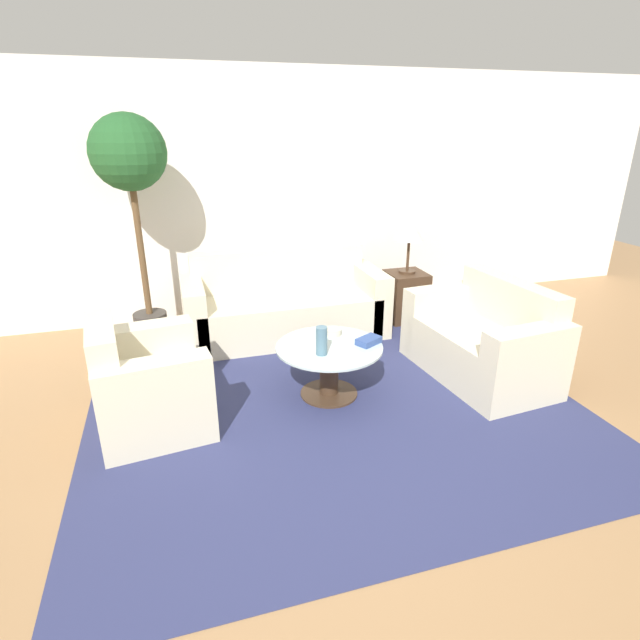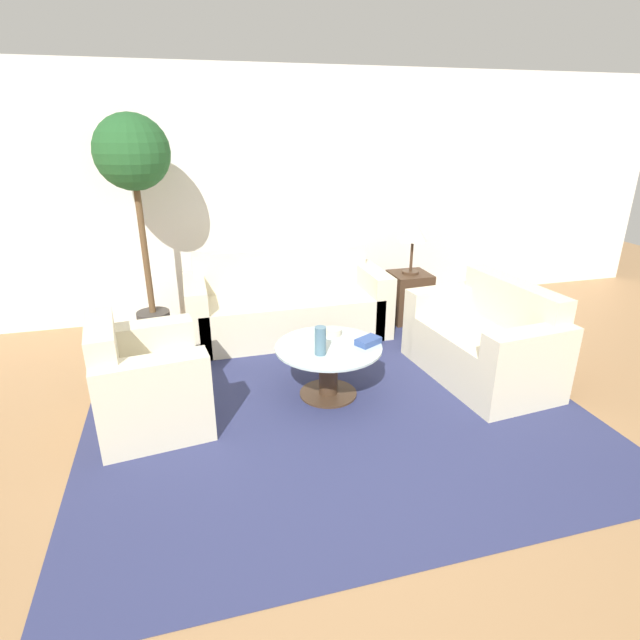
{
  "view_description": "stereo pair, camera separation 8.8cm",
  "coord_description": "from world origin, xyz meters",
  "px_view_note": "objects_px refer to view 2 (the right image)",
  "views": [
    {
      "loc": [
        -0.94,
        -2.57,
        2.03
      ],
      "look_at": [
        0.14,
        1.03,
        0.55
      ],
      "focal_mm": 28.0,
      "sensor_mm": 36.0,
      "label": 1
    },
    {
      "loc": [
        -0.86,
        -2.59,
        2.03
      ],
      "look_at": [
        0.14,
        1.03,
        0.55
      ],
      "focal_mm": 28.0,
      "sensor_mm": 36.0,
      "label": 2
    }
  ],
  "objects_px": {
    "bowl": "(333,332)",
    "coffee_table": "(328,364)",
    "table_lamp": "(413,232)",
    "potted_plant": "(134,171)",
    "loveseat": "(486,345)",
    "book_stack": "(368,341)",
    "armchair": "(143,386)",
    "vase": "(320,341)",
    "sofa_main": "(287,307)"
  },
  "relations": [
    {
      "from": "sofa_main",
      "to": "loveseat",
      "type": "relative_size",
      "value": 1.47
    },
    {
      "from": "sofa_main",
      "to": "book_stack",
      "type": "xyz_separation_m",
      "value": [
        0.36,
        -1.39,
        0.17
      ]
    },
    {
      "from": "bowl",
      "to": "coffee_table",
      "type": "bearing_deg",
      "value": -114.62
    },
    {
      "from": "armchair",
      "to": "loveseat",
      "type": "height_order",
      "value": "loveseat"
    },
    {
      "from": "vase",
      "to": "book_stack",
      "type": "xyz_separation_m",
      "value": [
        0.41,
        0.08,
        -0.08
      ]
    },
    {
      "from": "potted_plant",
      "to": "book_stack",
      "type": "xyz_separation_m",
      "value": [
        1.68,
        -1.58,
        -1.18
      ]
    },
    {
      "from": "sofa_main",
      "to": "bowl",
      "type": "bearing_deg",
      "value": -82.37
    },
    {
      "from": "armchair",
      "to": "loveseat",
      "type": "bearing_deg",
      "value": -97.26
    },
    {
      "from": "potted_plant",
      "to": "bowl",
      "type": "xyz_separation_m",
      "value": [
        1.47,
        -1.32,
        -1.18
      ]
    },
    {
      "from": "potted_plant",
      "to": "vase",
      "type": "relative_size",
      "value": 9.83
    },
    {
      "from": "book_stack",
      "to": "armchair",
      "type": "bearing_deg",
      "value": 151.54
    },
    {
      "from": "loveseat",
      "to": "armchair",
      "type": "bearing_deg",
      "value": -95.39
    },
    {
      "from": "loveseat",
      "to": "book_stack",
      "type": "distance_m",
      "value": 1.09
    },
    {
      "from": "table_lamp",
      "to": "potted_plant",
      "type": "bearing_deg",
      "value": 176.06
    },
    {
      "from": "book_stack",
      "to": "potted_plant",
      "type": "bearing_deg",
      "value": 108.88
    },
    {
      "from": "armchair",
      "to": "table_lamp",
      "type": "height_order",
      "value": "table_lamp"
    },
    {
      "from": "table_lamp",
      "to": "loveseat",
      "type": "bearing_deg",
      "value": -86.76
    },
    {
      "from": "loveseat",
      "to": "book_stack",
      "type": "relative_size",
      "value": 5.93
    },
    {
      "from": "loveseat",
      "to": "vase",
      "type": "relative_size",
      "value": 6.24
    },
    {
      "from": "potted_plant",
      "to": "book_stack",
      "type": "height_order",
      "value": "potted_plant"
    },
    {
      "from": "loveseat",
      "to": "bowl",
      "type": "bearing_deg",
      "value": -105.94
    },
    {
      "from": "armchair",
      "to": "bowl",
      "type": "bearing_deg",
      "value": -88.01
    },
    {
      "from": "armchair",
      "to": "sofa_main",
      "type": "bearing_deg",
      "value": -51.29
    },
    {
      "from": "armchair",
      "to": "bowl",
      "type": "relative_size",
      "value": 6.45
    },
    {
      "from": "vase",
      "to": "book_stack",
      "type": "relative_size",
      "value": 0.95
    },
    {
      "from": "armchair",
      "to": "coffee_table",
      "type": "relative_size",
      "value": 1.14
    },
    {
      "from": "sofa_main",
      "to": "book_stack",
      "type": "bearing_deg",
      "value": -75.33
    },
    {
      "from": "armchair",
      "to": "book_stack",
      "type": "xyz_separation_m",
      "value": [
        1.69,
        -0.02,
        0.16
      ]
    },
    {
      "from": "loveseat",
      "to": "book_stack",
      "type": "bearing_deg",
      "value": -94.5
    },
    {
      "from": "armchair",
      "to": "bowl",
      "type": "distance_m",
      "value": 1.5
    },
    {
      "from": "table_lamp",
      "to": "sofa_main",
      "type": "bearing_deg",
      "value": -179.52
    },
    {
      "from": "potted_plant",
      "to": "bowl",
      "type": "relative_size",
      "value": 14.49
    },
    {
      "from": "book_stack",
      "to": "bowl",
      "type": "bearing_deg",
      "value": 101.6
    },
    {
      "from": "armchair",
      "to": "coffee_table",
      "type": "xyz_separation_m",
      "value": [
        1.38,
        0.03,
        -0.01
      ]
    },
    {
      "from": "coffee_table",
      "to": "vase",
      "type": "xyz_separation_m",
      "value": [
        -0.1,
        -0.12,
        0.26
      ]
    },
    {
      "from": "vase",
      "to": "bowl",
      "type": "relative_size",
      "value": 1.47
    },
    {
      "from": "bowl",
      "to": "book_stack",
      "type": "bearing_deg",
      "value": -50.57
    },
    {
      "from": "coffee_table",
      "to": "bowl",
      "type": "height_order",
      "value": "bowl"
    },
    {
      "from": "armchair",
      "to": "table_lamp",
      "type": "xyz_separation_m",
      "value": [
        2.69,
        1.38,
        0.69
      ]
    },
    {
      "from": "loveseat",
      "to": "sofa_main",
      "type": "bearing_deg",
      "value": -138.88
    },
    {
      "from": "coffee_table",
      "to": "bowl",
      "type": "distance_m",
      "value": 0.29
    },
    {
      "from": "vase",
      "to": "bowl",
      "type": "bearing_deg",
      "value": 59.56
    },
    {
      "from": "armchair",
      "to": "vase",
      "type": "height_order",
      "value": "armchair"
    },
    {
      "from": "bowl",
      "to": "loveseat",
      "type": "bearing_deg",
      "value": -10.62
    },
    {
      "from": "table_lamp",
      "to": "potted_plant",
      "type": "xyz_separation_m",
      "value": [
        -2.68,
        0.18,
        0.66
      ]
    },
    {
      "from": "coffee_table",
      "to": "book_stack",
      "type": "xyz_separation_m",
      "value": [
        0.31,
        -0.05,
        0.18
      ]
    },
    {
      "from": "potted_plant",
      "to": "table_lamp",
      "type": "bearing_deg",
      "value": -3.94
    },
    {
      "from": "armchair",
      "to": "potted_plant",
      "type": "height_order",
      "value": "potted_plant"
    },
    {
      "from": "loveseat",
      "to": "coffee_table",
      "type": "height_order",
      "value": "loveseat"
    },
    {
      "from": "sofa_main",
      "to": "loveseat",
      "type": "height_order",
      "value": "sofa_main"
    }
  ]
}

